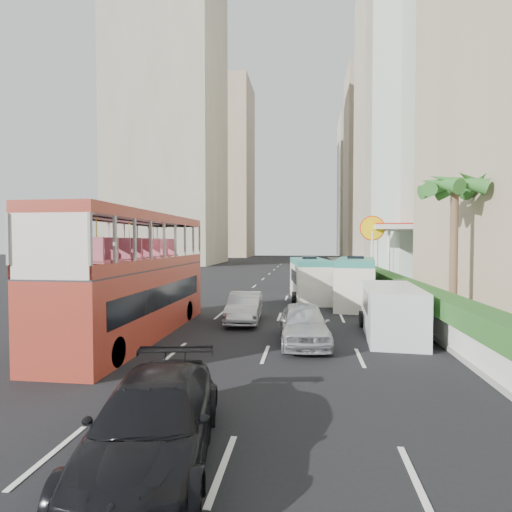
% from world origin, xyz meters
% --- Properties ---
extents(ground_plane, '(200.00, 200.00, 0.00)m').
position_xyz_m(ground_plane, '(0.00, 0.00, 0.00)').
color(ground_plane, black).
rests_on(ground_plane, ground).
extents(double_decker_bus, '(2.50, 11.00, 5.06)m').
position_xyz_m(double_decker_bus, '(-6.00, 0.00, 2.53)').
color(double_decker_bus, '#A43323').
rests_on(double_decker_bus, ground).
extents(car_silver_lane_a, '(1.71, 4.37, 1.42)m').
position_xyz_m(car_silver_lane_a, '(-2.00, 3.52, 0.00)').
color(car_silver_lane_a, silver).
rests_on(car_silver_lane_a, ground).
extents(car_silver_lane_b, '(2.19, 4.64, 1.53)m').
position_xyz_m(car_silver_lane_b, '(0.91, -0.31, 0.00)').
color(car_silver_lane_b, silver).
rests_on(car_silver_lane_b, ground).
extents(car_black, '(2.87, 5.35, 1.47)m').
position_xyz_m(car_black, '(-1.63, -9.00, 0.00)').
color(car_black, black).
rests_on(car_black, ground).
extents(van_asset, '(2.31, 4.45, 1.20)m').
position_xyz_m(van_asset, '(1.20, 17.66, 0.00)').
color(van_asset, silver).
rests_on(van_asset, ground).
extents(minibus_near, '(2.79, 6.43, 2.76)m').
position_xyz_m(minibus_near, '(1.15, 11.37, 1.38)').
color(minibus_near, silver).
rests_on(minibus_near, ground).
extents(minibus_far, '(3.08, 6.75, 2.89)m').
position_xyz_m(minibus_far, '(3.96, 9.28, 1.44)').
color(minibus_far, silver).
rests_on(minibus_far, ground).
extents(panel_van_near, '(2.43, 5.31, 2.07)m').
position_xyz_m(panel_van_near, '(4.48, 1.34, 1.04)').
color(panel_van_near, silver).
rests_on(panel_van_near, ground).
extents(panel_van_far, '(2.03, 4.55, 1.79)m').
position_xyz_m(panel_van_far, '(4.39, 19.06, 0.89)').
color(panel_van_far, silver).
rests_on(panel_van_far, ground).
extents(sidewalk, '(6.00, 120.00, 0.18)m').
position_xyz_m(sidewalk, '(9.00, 25.00, 0.09)').
color(sidewalk, '#99968C').
rests_on(sidewalk, ground).
extents(kerb_wall, '(0.30, 44.00, 1.00)m').
position_xyz_m(kerb_wall, '(6.20, 14.00, 0.68)').
color(kerb_wall, silver).
rests_on(kerb_wall, sidewalk).
extents(hedge, '(1.10, 44.00, 0.70)m').
position_xyz_m(hedge, '(6.20, 14.00, 1.53)').
color(hedge, '#2D6626').
rests_on(hedge, kerb_wall).
extents(palm_tree, '(0.36, 0.36, 6.40)m').
position_xyz_m(palm_tree, '(7.80, 4.00, 3.38)').
color(palm_tree, brown).
rests_on(palm_tree, sidewalk).
extents(shell_station, '(6.50, 8.00, 5.50)m').
position_xyz_m(shell_station, '(10.00, 23.00, 2.75)').
color(shell_station, silver).
rests_on(shell_station, ground).
extents(tower_stripe, '(16.00, 18.00, 58.00)m').
position_xyz_m(tower_stripe, '(18.00, 34.00, 29.00)').
color(tower_stripe, white).
rests_on(tower_stripe, ground).
extents(tower_mid, '(16.00, 16.00, 50.00)m').
position_xyz_m(tower_mid, '(18.00, 58.00, 25.00)').
color(tower_mid, '#B5A78E').
rests_on(tower_mid, ground).
extents(tower_far_a, '(14.00, 14.00, 44.00)m').
position_xyz_m(tower_far_a, '(17.00, 82.00, 22.00)').
color(tower_far_a, tan).
rests_on(tower_far_a, ground).
extents(tower_far_b, '(14.00, 14.00, 40.00)m').
position_xyz_m(tower_far_b, '(17.00, 104.00, 20.00)').
color(tower_far_b, '#B5A78E').
rests_on(tower_far_b, ground).
extents(tower_left_a, '(18.00, 18.00, 52.00)m').
position_xyz_m(tower_left_a, '(-24.00, 55.00, 26.00)').
color(tower_left_a, '#B5A78E').
rests_on(tower_left_a, ground).
extents(tower_left_b, '(16.00, 16.00, 46.00)m').
position_xyz_m(tower_left_b, '(-22.00, 90.00, 23.00)').
color(tower_left_b, tan).
rests_on(tower_left_b, ground).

